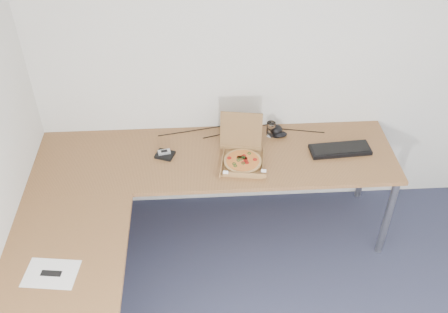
{
  "coord_description": "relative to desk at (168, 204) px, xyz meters",
  "views": [
    {
      "loc": [
        -0.61,
        -1.39,
        3.0
      ],
      "look_at": [
        -0.45,
        1.28,
        0.82
      ],
      "focal_mm": 41.51,
      "sensor_mm": 36.0,
      "label": 1
    }
  ],
  "objects": [
    {
      "name": "mouse",
      "position": [
        0.8,
        0.62,
        0.05
      ],
      "size": [
        0.12,
        0.09,
        0.04
      ],
      "primitive_type": "ellipsoid",
      "rotation": [
        0.0,
        0.0,
        0.27
      ],
      "color": "black",
      "rests_on": "desk"
    },
    {
      "name": "drinking_glass",
      "position": [
        0.74,
        0.64,
        0.08
      ],
      "size": [
        0.06,
        0.06,
        0.11
      ],
      "primitive_type": "cylinder",
      "color": "white",
      "rests_on": "desk"
    },
    {
      "name": "wallet",
      "position": [
        -0.03,
        0.45,
        0.04
      ],
      "size": [
        0.15,
        0.14,
        0.02
      ],
      "primitive_type": "cube",
      "rotation": [
        0.0,
        0.0,
        -0.37
      ],
      "color": "black",
      "rests_on": "desk"
    },
    {
      "name": "desk",
      "position": [
        0.0,
        0.0,
        0.0
      ],
      "size": [
        2.5,
        2.2,
        0.73
      ],
      "color": "brown",
      "rests_on": "ground"
    },
    {
      "name": "room_shell",
      "position": [
        0.82,
        -0.97,
        0.55
      ],
      "size": [
        3.5,
        3.5,
        2.5
      ],
      "primitive_type": null,
      "color": "silver",
      "rests_on": "ground"
    },
    {
      "name": "pizza_box",
      "position": [
        0.5,
        0.35,
        0.06
      ],
      "size": [
        0.29,
        0.34,
        0.29
      ],
      "rotation": [
        0.0,
        0.0,
        -0.16
      ],
      "color": "olive",
      "rests_on": "desk"
    },
    {
      "name": "cable_bundle",
      "position": [
        0.5,
        0.71,
        0.03
      ],
      "size": [
        0.59,
        0.12,
        0.01
      ],
      "primitive_type": null,
      "rotation": [
        0.0,
        0.0,
        0.14
      ],
      "color": "black",
      "rests_on": "desk"
    },
    {
      "name": "paper_sheet",
      "position": [
        -0.62,
        -0.53,
        0.03
      ],
      "size": [
        0.31,
        0.24,
        0.0
      ],
      "primitive_type": "cube",
      "rotation": [
        0.0,
        0.0,
        -0.13
      ],
      "color": "white",
      "rests_on": "desk"
    },
    {
      "name": "keyboard",
      "position": [
        1.2,
        0.43,
        0.04
      ],
      "size": [
        0.43,
        0.18,
        0.03
      ],
      "primitive_type": "cube",
      "rotation": [
        0.0,
        0.0,
        0.07
      ],
      "color": "black",
      "rests_on": "desk"
    },
    {
      "name": "dome_speaker",
      "position": [
        0.78,
        0.65,
        0.07
      ],
      "size": [
        0.1,
        0.1,
        0.08
      ],
      "primitive_type": "ellipsoid",
      "color": "black",
      "rests_on": "desk"
    },
    {
      "name": "phone",
      "position": [
        -0.03,
        0.46,
        0.06
      ],
      "size": [
        0.09,
        0.06,
        0.02
      ],
      "primitive_type": "cube",
      "rotation": [
        0.0,
        0.0,
        0.19
      ],
      "color": "#B2B5BA",
      "rests_on": "wallet"
    }
  ]
}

